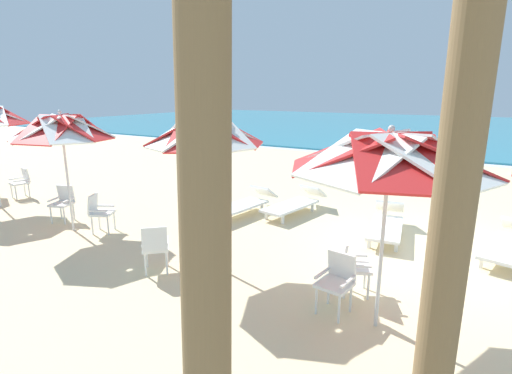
% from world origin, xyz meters
% --- Properties ---
extents(ground_plane, '(80.00, 80.00, 0.00)m').
position_xyz_m(ground_plane, '(0.00, 0.00, 0.00)').
color(ground_plane, beige).
extents(sea, '(80.00, 36.00, 0.10)m').
position_xyz_m(sea, '(0.00, 29.61, 0.05)').
color(sea, teal).
rests_on(sea, ground).
extents(surf_foam, '(80.00, 0.70, 0.01)m').
position_xyz_m(surf_foam, '(0.00, 11.31, 0.01)').
color(surf_foam, white).
rests_on(surf_foam, ground).
extents(beach_umbrella_0, '(2.50, 2.50, 2.68)m').
position_xyz_m(beach_umbrella_0, '(-0.37, -3.02, 2.33)').
color(beach_umbrella_0, silver).
rests_on(beach_umbrella_0, ground).
extents(plastic_chair_0, '(0.60, 0.58, 0.87)m').
position_xyz_m(plastic_chair_0, '(-0.94, -2.34, 0.50)').
color(plastic_chair_0, white).
rests_on(plastic_chair_0, ground).
extents(plastic_chair_1, '(0.50, 0.53, 0.87)m').
position_xyz_m(plastic_chair_1, '(-0.96, -2.95, 0.50)').
color(plastic_chair_1, white).
rests_on(plastic_chair_1, ground).
extents(beach_umbrella_1, '(2.04, 2.04, 2.74)m').
position_xyz_m(beach_umbrella_1, '(-3.49, -2.62, 2.37)').
color(beach_umbrella_1, silver).
rests_on(beach_umbrella_1, ground).
extents(plastic_chair_2, '(0.63, 0.63, 0.87)m').
position_xyz_m(plastic_chair_2, '(-4.04, -3.37, 0.50)').
color(plastic_chair_2, white).
rests_on(plastic_chair_2, ground).
extents(beach_umbrella_2, '(2.16, 2.16, 2.69)m').
position_xyz_m(beach_umbrella_2, '(-7.19, -2.80, 2.29)').
color(beach_umbrella_2, silver).
rests_on(beach_umbrella_2, ground).
extents(plastic_chair_3, '(0.62, 0.60, 0.87)m').
position_xyz_m(plastic_chair_3, '(-6.58, -2.53, 0.50)').
color(plastic_chair_3, white).
rests_on(plastic_chair_3, ground).
extents(plastic_chair_4, '(0.56, 0.59, 0.87)m').
position_xyz_m(plastic_chair_4, '(-7.98, -2.47, 0.50)').
color(plastic_chair_4, white).
rests_on(plastic_chair_4, ground).
extents(plastic_chair_6, '(0.51, 0.54, 0.87)m').
position_xyz_m(plastic_chair_6, '(-11.08, -1.76, 0.50)').
color(plastic_chair_6, white).
rests_on(plastic_chair_6, ground).
extents(sun_lounger_0, '(1.05, 2.23, 0.62)m').
position_xyz_m(sun_lounger_0, '(1.23, 0.50, 0.28)').
color(sun_lounger_0, white).
rests_on(sun_lounger_0, ground).
extents(sun_lounger_1, '(0.93, 2.21, 0.62)m').
position_xyz_m(sun_lounger_1, '(-1.03, 0.49, 0.28)').
color(sun_lounger_1, white).
rests_on(sun_lounger_1, ground).
extents(sun_lounger_2, '(1.00, 2.22, 0.62)m').
position_xyz_m(sun_lounger_2, '(-3.42, 0.91, 0.28)').
color(sun_lounger_2, white).
rests_on(sun_lounger_2, ground).
extents(sun_lounger_3, '(0.92, 2.21, 0.62)m').
position_xyz_m(sun_lounger_3, '(-4.52, 0.19, 0.28)').
color(sun_lounger_3, white).
rests_on(sun_lounger_3, ground).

